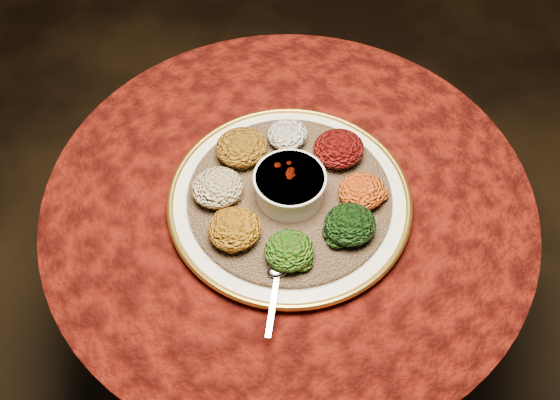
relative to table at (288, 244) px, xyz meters
name	(u,v)px	position (x,y,z in m)	size (l,w,h in m)	color
table	(288,244)	(0.00, 0.00, 0.00)	(0.96, 0.96, 0.73)	black
platter	(289,200)	(-0.01, -0.02, 0.19)	(0.55, 0.55, 0.02)	white
injera	(289,197)	(-0.01, -0.02, 0.20)	(0.39, 0.39, 0.01)	#896544
stew_bowl	(290,185)	(-0.01, -0.02, 0.24)	(0.14, 0.14, 0.06)	white
spoon	(277,275)	(-0.10, -0.16, 0.21)	(0.09, 0.13, 0.01)	silver
portion_ayib	(287,135)	(0.05, 0.11, 0.23)	(0.08, 0.08, 0.04)	white
portion_kitfo	(339,149)	(0.12, 0.03, 0.23)	(0.10, 0.10, 0.05)	black
portion_tikil	(362,191)	(0.11, -0.08, 0.23)	(0.09, 0.09, 0.04)	#B9780F
portion_gomen	(350,224)	(0.06, -0.14, 0.23)	(0.10, 0.09, 0.05)	black
portion_mixveg	(289,250)	(-0.07, -0.14, 0.23)	(0.09, 0.08, 0.04)	#993609
portion_kik	(235,229)	(-0.13, -0.06, 0.23)	(0.10, 0.09, 0.05)	#A6680E
portion_timatim	(218,188)	(-0.13, 0.04, 0.23)	(0.10, 0.09, 0.05)	maroon
portion_shiro	(242,147)	(-0.05, 0.11, 0.23)	(0.10, 0.10, 0.05)	#83570F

